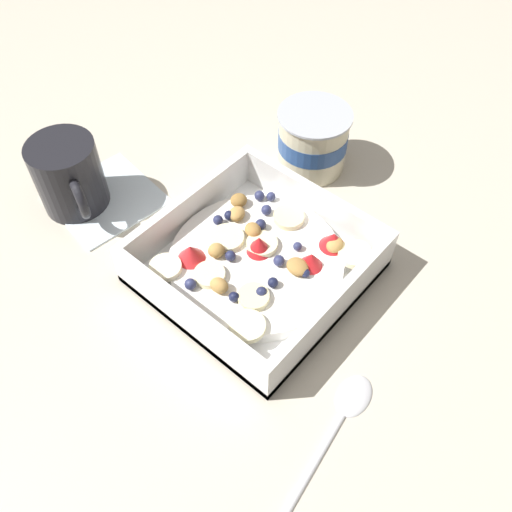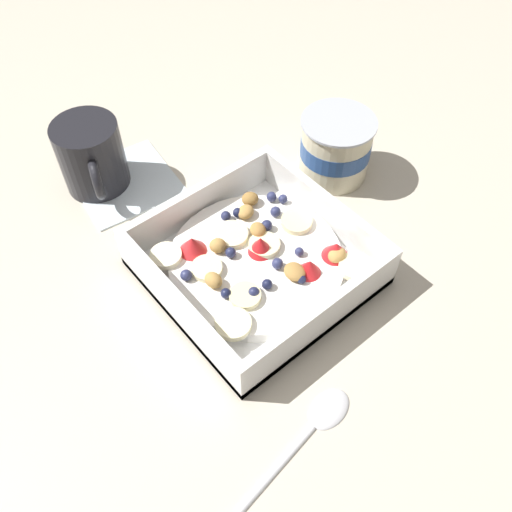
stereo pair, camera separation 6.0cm
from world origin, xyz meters
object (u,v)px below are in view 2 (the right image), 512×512
(fruit_bowl, at_px, (257,262))
(folded_napkin, at_px, (126,182))
(yogurt_cup, at_px, (335,147))
(coffee_mug, at_px, (92,157))
(spoon, at_px, (312,428))

(fruit_bowl, relative_size, folded_napkin, 1.80)
(fruit_bowl, xyz_separation_m, folded_napkin, (-0.22, -0.04, -0.02))
(yogurt_cup, xyz_separation_m, coffee_mug, (-0.18, -0.24, 0.00))
(coffee_mug, height_order, folded_napkin, coffee_mug)
(coffee_mug, xyz_separation_m, folded_napkin, (0.02, 0.03, -0.04))
(coffee_mug, bearing_deg, yogurt_cup, 54.19)
(spoon, bearing_deg, coffee_mug, 178.13)
(yogurt_cup, relative_size, coffee_mug, 0.87)
(fruit_bowl, bearing_deg, yogurt_cup, 108.91)
(fruit_bowl, distance_m, folded_napkin, 0.22)
(spoon, bearing_deg, yogurt_cup, 132.16)
(spoon, relative_size, coffee_mug, 1.63)
(coffee_mug, bearing_deg, fruit_bowl, 15.01)
(spoon, bearing_deg, folded_napkin, 174.21)
(fruit_bowl, relative_size, yogurt_cup, 2.33)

